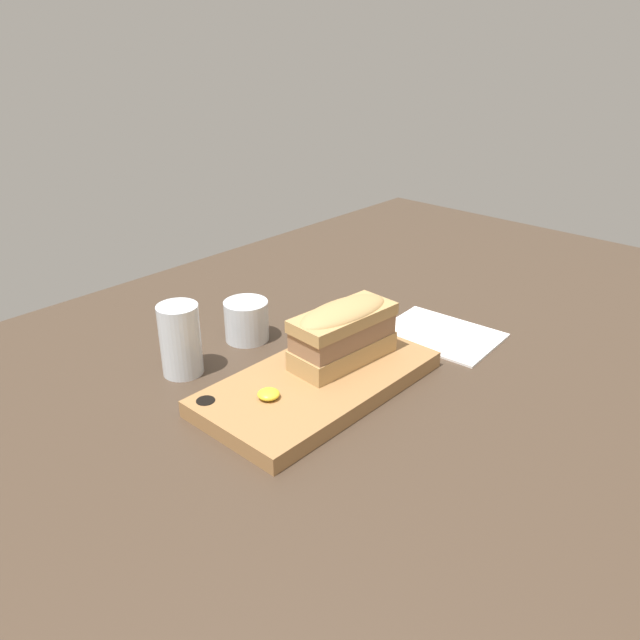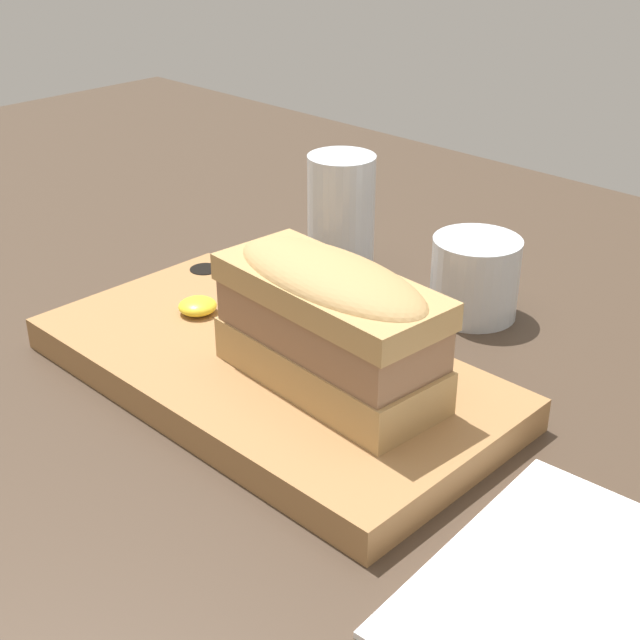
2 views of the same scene
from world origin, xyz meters
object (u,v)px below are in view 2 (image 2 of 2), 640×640
(wine_glass, at_px, (479,280))
(napkin, at_px, (573,597))
(serving_board, at_px, (267,370))
(sandwich, at_px, (329,319))
(water_glass, at_px, (341,223))

(wine_glass, bearing_deg, napkin, -45.87)
(serving_board, xyz_separation_m, sandwich, (0.06, 0.00, 0.06))
(serving_board, height_order, wine_glass, wine_glass)
(serving_board, relative_size, wine_glass, 4.83)
(serving_board, distance_m, wine_glass, 0.20)
(wine_glass, bearing_deg, serving_board, -102.34)
(sandwich, height_order, water_glass, sandwich)
(water_glass, xyz_separation_m, napkin, (0.37, -0.22, -0.05))
(sandwich, xyz_separation_m, water_glass, (-0.16, 0.18, -0.03))
(sandwich, bearing_deg, wine_glass, 94.34)
(water_glass, distance_m, napkin, 0.43)
(serving_board, height_order, napkin, serving_board)
(serving_board, bearing_deg, sandwich, 3.62)
(sandwich, relative_size, water_glass, 1.52)
(water_glass, bearing_deg, serving_board, -61.54)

